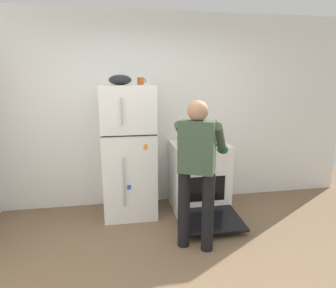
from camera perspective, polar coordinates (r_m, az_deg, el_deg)
name	(u,v)px	position (r m, az deg, el deg)	size (l,w,h in m)	color
ground	(184,286)	(2.88, 3.16, -26.01)	(8.00, 8.00, 0.00)	brown
kitchen_wall_back	(154,111)	(4.20, -2.78, 6.49)	(6.00, 0.10, 2.70)	white
refrigerator	(129,151)	(3.87, -7.73, -1.46)	(0.68, 0.72, 1.72)	white
stove_range	(199,177)	(4.13, 6.10, -6.40)	(0.76, 1.24, 0.94)	white
person_cook	(198,162)	(3.03, 5.84, -3.49)	(0.68, 0.75, 1.60)	black
red_pot	(189,140)	(3.91, 4.16, 0.79)	(0.33, 0.23, 0.11)	orange
coffee_mug	(141,81)	(3.82, -5.38, 12.19)	(0.11, 0.08, 0.10)	#B24C1E
pepper_mill	(216,134)	(4.27, 9.32, 1.92)	(0.05, 0.05, 0.15)	brown
mixing_bowl	(120,80)	(3.76, -9.40, 12.32)	(0.28, 0.28, 0.13)	black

